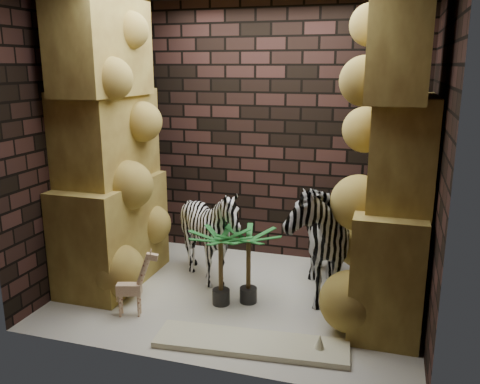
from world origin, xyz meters
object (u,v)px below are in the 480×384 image
(zebra_left, at_px, (210,239))
(giraffe_toy, at_px, (129,282))
(palm_back, at_px, (221,268))
(surfboard, at_px, (251,343))
(zebra_right, at_px, (313,223))
(palm_front, at_px, (248,267))

(zebra_left, height_order, giraffe_toy, zebra_left)
(palm_back, bearing_deg, surfboard, -52.95)
(zebra_right, bearing_deg, surfboard, -120.99)
(palm_back, bearing_deg, giraffe_toy, -147.90)
(palm_back, height_order, surfboard, palm_back)
(palm_back, relative_size, surfboard, 0.47)
(zebra_right, xyz_separation_m, palm_back, (-0.80, -0.48, -0.38))
(giraffe_toy, distance_m, surfboard, 1.28)
(zebra_right, height_order, surfboard, zebra_right)
(zebra_left, relative_size, palm_back, 1.46)
(giraffe_toy, distance_m, palm_back, 0.87)
(zebra_right, xyz_separation_m, giraffe_toy, (-1.54, -0.95, -0.42))
(zebra_left, distance_m, giraffe_toy, 1.02)
(giraffe_toy, height_order, palm_back, palm_back)
(zebra_left, xyz_separation_m, giraffe_toy, (-0.47, -0.89, -0.17))
(zebra_left, relative_size, giraffe_toy, 1.65)
(zebra_right, height_order, giraffe_toy, zebra_right)
(zebra_right, bearing_deg, giraffe_toy, -163.93)
(palm_back, xyz_separation_m, surfboard, (0.49, -0.65, -0.35))
(zebra_left, distance_m, palm_front, 0.61)
(palm_front, height_order, surfboard, palm_front)
(palm_front, bearing_deg, giraffe_toy, -149.37)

